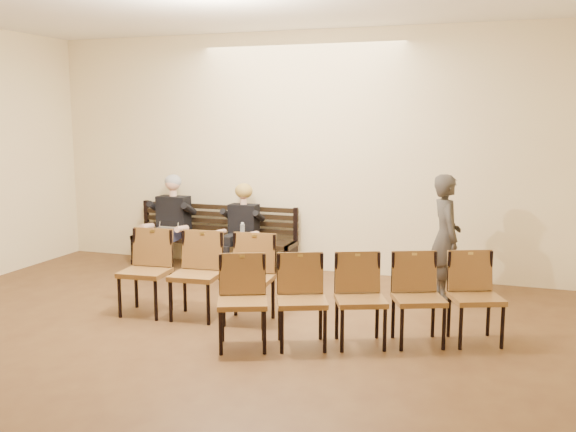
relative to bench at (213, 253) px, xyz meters
name	(u,v)px	position (x,y,z in m)	size (l,w,h in m)	color
ground	(106,412)	(1.30, -4.65, -0.23)	(10.00, 10.00, 0.00)	brown
room_walls	(148,86)	(1.30, -3.86, 2.31)	(8.02, 10.01, 3.51)	#F7E6B1
bench	(213,253)	(0.00, 0.00, 0.00)	(2.60, 0.90, 0.45)	black
seated_man	(171,221)	(-0.64, -0.12, 0.48)	(0.59, 0.81, 1.41)	black
seated_woman	(241,232)	(0.53, -0.12, 0.38)	(0.52, 0.72, 1.20)	black
laptop	(165,231)	(-0.65, -0.29, 0.34)	(0.33, 0.26, 0.24)	#B7B7BB
water_bottle	(243,239)	(0.67, -0.41, 0.34)	(0.07, 0.07, 0.22)	silver
bag	(256,266)	(0.80, -0.24, -0.09)	(0.37, 0.25, 0.27)	black
passerby	(446,228)	(3.49, -0.55, 0.68)	(0.66, 0.43, 1.81)	#34302B
chair_row_front	(196,276)	(0.89, -2.30, 0.27)	(1.77, 0.54, 0.99)	brown
chair_row_back	(361,301)	(2.85, -2.56, 0.24)	(2.84, 0.51, 0.93)	brown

